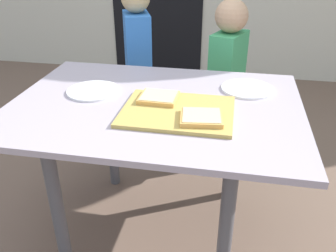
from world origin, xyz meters
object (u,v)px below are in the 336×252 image
at_px(cutting_board, 178,111).
at_px(pizza_slice_far_left, 159,98).
at_px(child_right, 227,75).
at_px(dining_table, 156,122).
at_px(child_left, 138,64).
at_px(plate_white_right, 247,89).
at_px(plate_white_left, 93,91).
at_px(pizza_slice_near_right, 201,117).

xyz_separation_m(cutting_board, pizza_slice_far_left, (-0.09, 0.07, 0.02)).
bearing_deg(child_right, cutting_board, -101.77).
relative_size(cutting_board, child_right, 0.42).
height_order(dining_table, child_left, child_left).
bearing_deg(cutting_board, plate_white_right, 47.37).
bearing_deg(child_left, plate_white_right, -37.54).
xyz_separation_m(pizza_slice_far_left, child_right, (0.25, 0.71, -0.14)).
distance_m(child_left, child_right, 0.53).
relative_size(pizza_slice_far_left, child_right, 0.15).
height_order(plate_white_right, child_left, child_left).
relative_size(plate_white_left, plate_white_right, 1.00).
relative_size(pizza_slice_far_left, child_left, 0.14).
xyz_separation_m(pizza_slice_far_left, plate_white_left, (-0.30, 0.06, -0.02)).
relative_size(pizza_slice_near_right, plate_white_left, 0.72).
xyz_separation_m(cutting_board, plate_white_right, (0.27, 0.29, -0.00)).
bearing_deg(dining_table, child_right, 69.10).
distance_m(pizza_slice_near_right, plate_white_right, 0.39).
bearing_deg(plate_white_right, pizza_slice_far_left, -149.04).
height_order(cutting_board, pizza_slice_far_left, pizza_slice_far_left).
bearing_deg(pizza_slice_near_right, child_right, 85.63).
relative_size(cutting_board, plate_white_left, 1.85).
height_order(pizza_slice_near_right, plate_white_left, pizza_slice_near_right).
height_order(pizza_slice_far_left, plate_white_left, pizza_slice_far_left).
distance_m(pizza_slice_near_right, plate_white_left, 0.54).
relative_size(dining_table, pizza_slice_far_left, 7.65).
xyz_separation_m(cutting_board, child_right, (0.16, 0.78, -0.12)).
relative_size(cutting_board, pizza_slice_near_right, 2.55).
distance_m(cutting_board, pizza_slice_far_left, 0.12).
bearing_deg(pizza_slice_far_left, pizza_slice_near_right, -37.04).
height_order(plate_white_right, child_right, child_right).
bearing_deg(plate_white_left, pizza_slice_near_right, -22.74).
height_order(cutting_board, child_right, child_right).
bearing_deg(child_left, pizza_slice_near_right, -61.14).
height_order(dining_table, plate_white_left, plate_white_left).
height_order(pizza_slice_far_left, child_right, child_right).
bearing_deg(dining_table, plate_white_left, 168.21).
height_order(dining_table, plate_white_right, plate_white_right).
bearing_deg(cutting_board, plate_white_left, 160.66).
bearing_deg(plate_white_right, child_right, 101.81).
distance_m(plate_white_right, child_right, 0.52).
bearing_deg(plate_white_right, cutting_board, -132.63).
xyz_separation_m(dining_table, pizza_slice_near_right, (0.20, -0.15, 0.12)).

